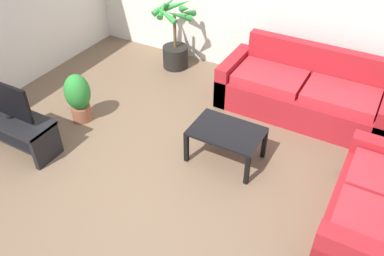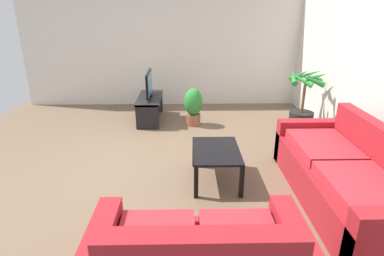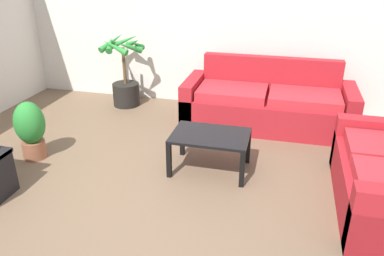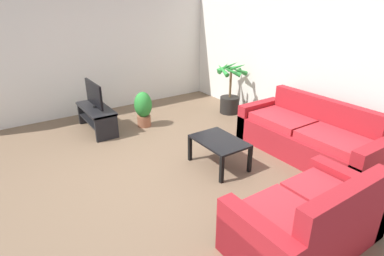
% 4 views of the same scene
% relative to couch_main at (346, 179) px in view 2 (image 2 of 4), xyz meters
% --- Properties ---
extents(ground_plane, '(6.60, 6.60, 0.00)m').
position_rel_couch_main_xyz_m(ground_plane, '(-1.00, -2.28, -0.30)').
color(ground_plane, brown).
extents(wall_back, '(6.00, 0.06, 2.70)m').
position_rel_couch_main_xyz_m(wall_back, '(-1.00, 0.72, 1.05)').
color(wall_back, silver).
rests_on(wall_back, ground).
extents(wall_left, '(0.06, 6.00, 2.70)m').
position_rel_couch_main_xyz_m(wall_left, '(-4.00, -2.28, 1.05)').
color(wall_left, silver).
rests_on(wall_left, ground).
extents(couch_main, '(2.29, 0.90, 0.90)m').
position_rel_couch_main_xyz_m(couch_main, '(0.00, 0.00, 0.00)').
color(couch_main, maroon).
rests_on(couch_main, ground).
extents(tv_stand, '(1.10, 0.45, 0.47)m').
position_rel_couch_main_xyz_m(tv_stand, '(-2.89, -2.48, 0.00)').
color(tv_stand, black).
rests_on(tv_stand, ground).
extents(tv, '(0.79, 0.10, 0.49)m').
position_rel_couch_main_xyz_m(tv, '(-2.89, -2.47, 0.42)').
color(tv, black).
rests_on(tv, tv_stand).
extents(coffee_table, '(0.84, 0.58, 0.43)m').
position_rel_couch_main_xyz_m(coffee_table, '(-0.52, -1.40, 0.07)').
color(coffee_table, black).
rests_on(coffee_table, ground).
extents(potted_palm, '(0.71, 0.68, 1.11)m').
position_rel_couch_main_xyz_m(potted_palm, '(-2.23, 0.27, 0.14)').
color(potted_palm, black).
rests_on(potted_palm, ground).
extents(potted_plant_small, '(0.34, 0.34, 0.70)m').
position_rel_couch_main_xyz_m(potted_plant_small, '(-2.59, -1.64, 0.08)').
color(potted_plant_small, brown).
rests_on(potted_plant_small, ground).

